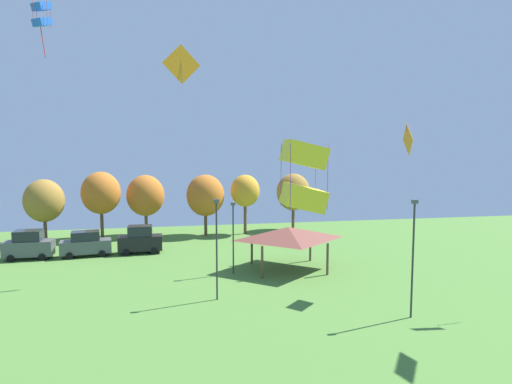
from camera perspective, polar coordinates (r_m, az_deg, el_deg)
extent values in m
cube|color=orange|center=(34.45, 18.45, 6.23)|extent=(0.50, 2.25, 2.28)
cylinder|color=#E54C93|center=(34.43, 18.47, 6.23)|extent=(0.36, 0.06, 2.06)
cube|color=orange|center=(38.49, -9.30, 15.49)|extent=(3.07, 0.90, 3.18)
cylinder|color=blue|center=(38.47, -9.30, 15.50)|extent=(0.08, 0.25, 2.89)
cube|color=blue|center=(35.53, -25.25, 20.25)|extent=(1.34, 1.36, 0.73)
cube|color=blue|center=(35.29, -25.18, 18.68)|extent=(1.34, 1.36, 0.73)
cylinder|color=red|center=(35.10, -26.13, 19.55)|extent=(0.02, 0.02, 1.51)
cylinder|color=red|center=(34.90, -24.67, 19.70)|extent=(0.02, 0.02, 1.51)
cylinder|color=red|center=(35.92, -25.74, 19.24)|extent=(0.02, 0.02, 1.51)
cylinder|color=red|center=(35.72, -24.32, 19.38)|extent=(0.02, 0.02, 1.51)
cylinder|color=red|center=(35.00, -25.08, 16.55)|extent=(0.24, 0.29, 2.02)
cube|color=yellow|center=(17.05, 6.00, 4.69)|extent=(1.68, 1.55, 1.12)
cube|color=yellow|center=(17.15, 5.94, -0.69)|extent=(1.68, 1.55, 1.12)
cylinder|color=purple|center=(16.23, 4.32, 1.80)|extent=(0.02, 0.02, 2.41)
cylinder|color=purple|center=(16.64, 8.95, 1.85)|extent=(0.02, 0.02, 2.41)
cylinder|color=purple|center=(17.57, 3.15, 2.12)|extent=(0.02, 0.02, 2.41)
cylinder|color=purple|center=(17.95, 7.46, 2.16)|extent=(0.02, 0.02, 2.41)
cube|color=#4C5156|center=(47.07, -26.51, -6.29)|extent=(4.26, 1.85, 1.38)
cube|color=#1E232D|center=(46.85, -26.58, -4.89)|extent=(2.35, 1.70, 0.97)
cylinder|color=black|center=(46.00, -25.19, -7.38)|extent=(0.64, 0.22, 0.64)
cylinder|color=black|center=(47.74, -24.65, -6.89)|extent=(0.64, 0.22, 0.64)
cylinder|color=black|center=(46.73, -28.35, -7.33)|extent=(0.64, 0.22, 0.64)
cylinder|color=black|center=(48.44, -27.70, -6.85)|extent=(0.64, 0.22, 0.64)
cube|color=#4C5156|center=(46.07, -20.49, -6.40)|extent=(4.75, 2.31, 1.22)
cube|color=#1E232D|center=(45.87, -20.53, -5.14)|extent=(2.70, 1.90, 0.85)
cylinder|color=black|center=(45.33, -18.69, -7.32)|extent=(0.66, 0.31, 0.64)
cylinder|color=black|center=(47.00, -18.69, -6.86)|extent=(0.66, 0.31, 0.64)
cylinder|color=black|center=(45.44, -22.29, -7.42)|extent=(0.66, 0.31, 0.64)
cylinder|color=black|center=(47.11, -22.16, -6.96)|extent=(0.66, 0.31, 0.64)
cube|color=black|center=(45.80, -14.25, -6.17)|extent=(4.16, 1.77, 1.40)
cube|color=#1E232D|center=(45.57, -14.29, -4.71)|extent=(2.30, 1.61, 0.98)
cylinder|color=black|center=(45.06, -12.64, -7.23)|extent=(0.64, 0.23, 0.64)
cylinder|color=black|center=(46.74, -12.60, -6.76)|extent=(0.64, 0.23, 0.64)
cylinder|color=black|center=(45.20, -15.92, -7.28)|extent=(0.64, 0.23, 0.64)
cylinder|color=black|center=(46.86, -15.76, -6.81)|extent=(0.64, 0.23, 0.64)
cylinder|color=brown|center=(36.08, 0.78, -8.77)|extent=(0.20, 0.20, 2.60)
cylinder|color=brown|center=(37.49, 8.93, -8.28)|extent=(0.20, 0.20, 2.60)
cylinder|color=brown|center=(40.45, -0.52, -7.16)|extent=(0.20, 0.20, 2.60)
cylinder|color=brown|center=(41.71, 6.81, -6.81)|extent=(0.20, 0.20, 2.60)
pyramid|color=brown|center=(38.45, 4.04, -5.12)|extent=(6.95, 5.93, 1.00)
cylinder|color=#2D2D33|center=(37.12, -2.87, -5.98)|extent=(0.12, 0.12, 5.61)
cube|color=#4C4C51|center=(36.63, -2.89, -1.49)|extent=(0.36, 0.20, 0.24)
cylinder|color=#2D2D33|center=(29.18, 19.00, -8.18)|extent=(0.12, 0.12, 6.97)
cube|color=#4C4C51|center=(28.55, 19.24, -1.14)|extent=(0.36, 0.20, 0.24)
cylinder|color=#2D2D33|center=(30.92, -4.93, -7.44)|extent=(0.12, 0.12, 6.61)
cube|color=#4C4C51|center=(30.32, -4.99, -1.13)|extent=(0.36, 0.20, 0.24)
cylinder|color=brown|center=(54.25, -24.84, -4.18)|extent=(0.36, 0.36, 2.95)
ellipsoid|color=olive|center=(53.84, -24.98, -0.99)|extent=(4.18, 4.18, 4.60)
cylinder|color=brown|center=(54.10, -18.70, -3.66)|extent=(0.36, 0.36, 3.53)
ellipsoid|color=#BC6623|center=(53.67, -18.82, -0.10)|extent=(4.30, 4.30, 4.72)
cylinder|color=brown|center=(54.53, -13.57, -3.70)|extent=(0.36, 0.36, 3.05)
ellipsoid|color=#BC6623|center=(54.11, -13.64, -0.42)|extent=(4.30, 4.30, 4.73)
cylinder|color=brown|center=(53.45, -6.31, -3.77)|extent=(0.36, 0.36, 3.03)
ellipsoid|color=#BC6623|center=(53.02, -6.35, -0.42)|extent=(4.36, 4.36, 4.80)
cylinder|color=brown|center=(53.92, -1.36, -3.22)|extent=(0.36, 0.36, 3.83)
ellipsoid|color=gold|center=(53.51, -1.37, 0.16)|extent=(3.41, 3.41, 3.76)
cylinder|color=brown|center=(56.74, 4.66, -3.14)|extent=(0.36, 0.36, 3.15)
ellipsoid|color=olive|center=(56.34, 4.69, 0.00)|extent=(4.13, 4.13, 4.55)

